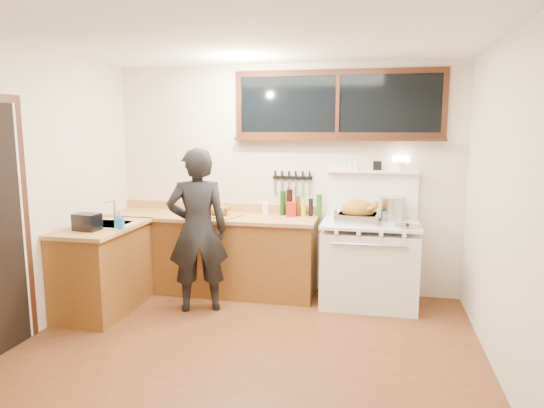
% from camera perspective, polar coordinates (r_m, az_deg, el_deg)
% --- Properties ---
extents(ground_plane, '(4.00, 3.50, 0.02)m').
position_cam_1_polar(ground_plane, '(4.33, -3.17, -17.11)').
color(ground_plane, '#532B15').
extents(room_shell, '(4.10, 3.60, 2.65)m').
position_cam_1_polar(room_shell, '(3.90, -3.38, 5.38)').
color(room_shell, beige).
rests_on(room_shell, ground).
extents(counter_back, '(2.44, 0.64, 1.00)m').
position_cam_1_polar(counter_back, '(5.70, -7.13, -5.71)').
color(counter_back, brown).
rests_on(counter_back, ground).
extents(counter_left, '(0.64, 1.09, 0.90)m').
position_cam_1_polar(counter_left, '(5.36, -19.30, -7.14)').
color(counter_left, brown).
rests_on(counter_left, ground).
extents(sink_unit, '(0.50, 0.45, 0.37)m').
position_cam_1_polar(sink_unit, '(5.32, -18.91, -2.85)').
color(sink_unit, white).
rests_on(sink_unit, counter_left).
extents(vintage_stove, '(1.02, 0.74, 1.59)m').
position_cam_1_polar(vintage_stove, '(5.35, 11.37, -6.65)').
color(vintage_stove, white).
rests_on(vintage_stove, ground).
extents(back_window, '(2.32, 0.13, 0.77)m').
position_cam_1_polar(back_window, '(5.49, 7.69, 10.69)').
color(back_window, black).
rests_on(back_window, room_shell).
extents(knife_strip, '(0.46, 0.03, 0.28)m').
position_cam_1_polar(knife_strip, '(5.59, 2.42, 2.99)').
color(knife_strip, black).
rests_on(knife_strip, room_shell).
extents(man, '(0.73, 0.61, 1.70)m').
position_cam_1_polar(man, '(5.05, -8.73, -3.06)').
color(man, black).
rests_on(man, ground).
extents(soap_bottle, '(0.08, 0.08, 0.17)m').
position_cam_1_polar(soap_bottle, '(5.03, -17.53, -1.85)').
color(soap_bottle, blue).
rests_on(soap_bottle, counter_left).
extents(toaster, '(0.26, 0.19, 0.17)m').
position_cam_1_polar(toaster, '(5.06, -20.93, -1.99)').
color(toaster, black).
rests_on(toaster, counter_left).
extents(cutting_board, '(0.51, 0.44, 0.15)m').
position_cam_1_polar(cutting_board, '(5.48, -6.26, -0.93)').
color(cutting_board, '#B88249').
rests_on(cutting_board, counter_back).
extents(roast_turkey, '(0.49, 0.37, 0.25)m').
position_cam_1_polar(roast_turkey, '(5.17, 10.08, -1.08)').
color(roast_turkey, silver).
rests_on(roast_turkey, vintage_stove).
extents(stockpot, '(0.33, 0.33, 0.26)m').
position_cam_1_polar(stockpot, '(5.39, 13.90, -0.50)').
color(stockpot, silver).
rests_on(stockpot, vintage_stove).
extents(saucepan, '(0.20, 0.29, 0.12)m').
position_cam_1_polar(saucepan, '(5.35, 11.40, -1.24)').
color(saucepan, silver).
rests_on(saucepan, vintage_stove).
extents(pot_lid, '(0.34, 0.34, 0.04)m').
position_cam_1_polar(pot_lid, '(5.06, 15.66, -2.53)').
color(pot_lid, silver).
rests_on(pot_lid, vintage_stove).
extents(coffee_tin, '(0.12, 0.10, 0.16)m').
position_cam_1_polar(coffee_tin, '(5.45, 2.27, -0.64)').
color(coffee_tin, maroon).
rests_on(coffee_tin, counter_back).
extents(pitcher, '(0.10, 0.10, 0.15)m').
position_cam_1_polar(pitcher, '(5.53, -0.75, -0.56)').
color(pitcher, white).
rests_on(pitcher, counter_back).
extents(bottle_cluster, '(0.48, 0.07, 0.30)m').
position_cam_1_polar(bottle_cluster, '(5.51, 3.03, -0.07)').
color(bottle_cluster, black).
rests_on(bottle_cluster, counter_back).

